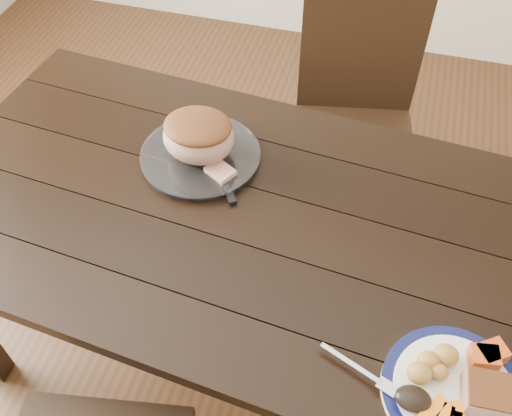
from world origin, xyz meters
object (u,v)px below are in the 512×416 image
(dinner_plate, at_px, (453,393))
(serving_platter, at_px, (201,157))
(pork_slice, at_px, (492,396))
(carving_knife, at_px, (221,177))
(chair_far, at_px, (355,112))
(roast_joint, at_px, (199,138))
(dining_table, at_px, (229,231))
(fork, at_px, (365,373))

(dinner_plate, height_order, serving_platter, serving_platter)
(pork_slice, bearing_deg, carving_knife, 147.23)
(chair_far, bearing_deg, dinner_plate, 96.07)
(dinner_plate, relative_size, pork_slice, 2.69)
(dinner_plate, distance_m, roast_joint, 0.86)
(carving_knife, bearing_deg, pork_slice, 21.84)
(dinner_plate, relative_size, roast_joint, 1.48)
(pork_slice, xyz_separation_m, roast_joint, (-0.76, 0.50, 0.04))
(dining_table, bearing_deg, chair_far, 72.22)
(chair_far, xyz_separation_m, roast_joint, (-0.36, -0.59, 0.31))
(roast_joint, bearing_deg, serving_platter, 0.00)
(dining_table, relative_size, chair_far, 1.80)
(pork_slice, distance_m, roast_joint, 0.91)
(dining_table, bearing_deg, serving_platter, 129.61)
(roast_joint, bearing_deg, chair_far, 58.38)
(dinner_plate, height_order, pork_slice, pork_slice)
(roast_joint, height_order, carving_knife, roast_joint)
(dining_table, distance_m, chair_far, 0.78)
(serving_platter, distance_m, roast_joint, 0.07)
(roast_joint, xyz_separation_m, carving_knife, (0.08, -0.06, -0.07))
(roast_joint, bearing_deg, fork, -43.86)
(serving_platter, xyz_separation_m, pork_slice, (0.76, -0.50, 0.04))
(dinner_plate, xyz_separation_m, carving_knife, (-0.62, 0.44, -0.00))
(dining_table, relative_size, pork_slice, 15.83)
(dining_table, xyz_separation_m, fork, (0.40, -0.35, 0.11))
(fork, bearing_deg, chair_far, 119.69)
(fork, relative_size, roast_joint, 0.90)
(chair_far, xyz_separation_m, fork, (0.16, -1.09, 0.25))
(serving_platter, bearing_deg, carving_knife, -35.77)
(chair_far, bearing_deg, roast_joint, 47.04)
(carving_knife, bearing_deg, fork, 9.52)
(dining_table, distance_m, serving_platter, 0.22)
(roast_joint, bearing_deg, dining_table, -50.39)
(serving_platter, height_order, roast_joint, roast_joint)
(pork_slice, relative_size, roast_joint, 0.55)
(pork_slice, distance_m, carving_knife, 0.81)
(chair_far, bearing_deg, fork, 87.17)
(serving_platter, bearing_deg, dinner_plate, -35.11)
(dining_table, distance_m, roast_joint, 0.26)
(dining_table, xyz_separation_m, carving_knife, (-0.05, 0.09, 0.10))
(dining_table, distance_m, pork_slice, 0.74)
(serving_platter, bearing_deg, dining_table, -50.39)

